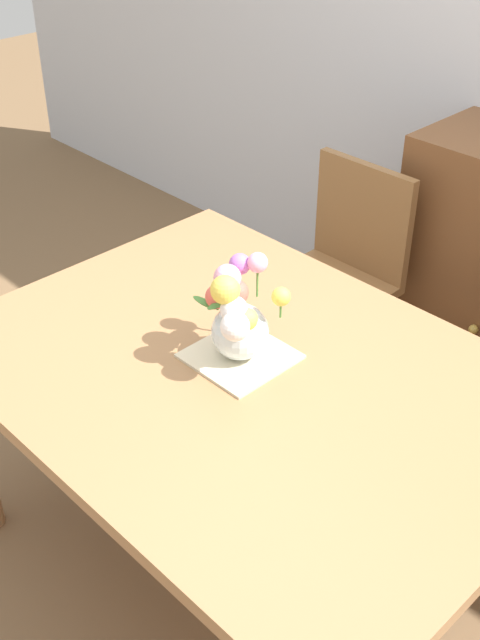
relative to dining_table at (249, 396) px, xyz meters
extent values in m
plane|color=brown|center=(0.00, 0.00, -0.67)|extent=(12.00, 12.00, 0.00)
cube|color=#9E7047|center=(0.00, 0.00, 0.06)|extent=(1.55, 1.13, 0.04)
cylinder|color=#9E7047|center=(-0.70, 0.49, -0.31)|extent=(0.07, 0.07, 0.71)
cube|color=olive|center=(-0.43, 0.83, -0.21)|extent=(0.42, 0.42, 0.04)
cylinder|color=olive|center=(-0.25, 0.65, -0.45)|extent=(0.04, 0.04, 0.44)
cylinder|color=olive|center=(-0.61, 0.65, -0.45)|extent=(0.04, 0.04, 0.44)
cylinder|color=olive|center=(-0.25, 1.01, -0.45)|extent=(0.04, 0.04, 0.44)
cylinder|color=olive|center=(-0.61, 1.01, -0.45)|extent=(0.04, 0.04, 0.44)
cube|color=olive|center=(-0.43, 1.02, 0.02)|extent=(0.42, 0.04, 0.42)
cylinder|color=olive|center=(0.25, 0.65, -0.45)|extent=(0.04, 0.04, 0.44)
sphere|color=#B7933D|center=(0.05, 1.10, -0.29)|extent=(0.04, 0.04, 0.04)
cube|color=beige|center=(-0.06, 0.03, 0.09)|extent=(0.25, 0.25, 0.01)
sphere|color=silver|center=(-0.06, 0.03, 0.17)|extent=(0.15, 0.15, 0.15)
sphere|color=#EA9EBC|center=(-0.09, 0.12, 0.32)|extent=(0.05, 0.05, 0.05)
cylinder|color=#478438|center=(-0.09, 0.12, 0.27)|extent=(0.01, 0.01, 0.10)
sphere|color=#E55B4C|center=(-0.11, 0.05, 0.25)|extent=(0.07, 0.07, 0.07)
cylinder|color=#478438|center=(-0.11, 0.05, 0.24)|extent=(0.01, 0.01, 0.03)
sphere|color=#EFD14C|center=(-0.05, -0.03, 0.32)|extent=(0.07, 0.07, 0.07)
cylinder|color=#478438|center=(-0.05, -0.03, 0.27)|extent=(0.01, 0.01, 0.10)
sphere|color=#B266C6|center=(-0.14, 0.10, 0.31)|extent=(0.06, 0.06, 0.06)
cylinder|color=#478438|center=(-0.14, 0.10, 0.26)|extent=(0.01, 0.01, 0.09)
sphere|color=#EFD14C|center=(0.00, -0.01, 0.25)|extent=(0.06, 0.06, 0.06)
cylinder|color=#478438|center=(0.00, -0.01, 0.24)|extent=(0.01, 0.01, 0.03)
sphere|color=#EA9EBC|center=(-0.10, 0.00, 0.28)|extent=(0.06, 0.06, 0.06)
cylinder|color=#478438|center=(-0.10, 0.00, 0.25)|extent=(0.01, 0.01, 0.07)
sphere|color=#E55B4C|center=(-0.12, 0.00, 0.26)|extent=(0.06, 0.06, 0.06)
cylinder|color=#478438|center=(-0.12, 0.00, 0.24)|extent=(0.01, 0.01, 0.04)
sphere|color=#EFD14C|center=(0.02, 0.09, 0.28)|extent=(0.05, 0.05, 0.05)
cylinder|color=#478438|center=(0.02, 0.09, 0.25)|extent=(0.01, 0.01, 0.06)
sphere|color=white|center=(0.01, -0.06, 0.26)|extent=(0.07, 0.07, 0.07)
cylinder|color=#478438|center=(0.01, -0.06, 0.24)|extent=(0.01, 0.01, 0.04)
sphere|color=white|center=(-0.03, -0.03, 0.27)|extent=(0.07, 0.07, 0.07)
cylinder|color=#478438|center=(-0.03, -0.03, 0.25)|extent=(0.01, 0.01, 0.05)
sphere|color=#EA9EBC|center=(-0.10, 0.02, 0.31)|extent=(0.07, 0.07, 0.07)
cylinder|color=#478438|center=(-0.10, 0.02, 0.27)|extent=(0.01, 0.01, 0.09)
ellipsoid|color=#478438|center=(-0.09, -0.02, 0.26)|extent=(0.06, 0.07, 0.03)
ellipsoid|color=#478438|center=(-0.15, -0.01, 0.23)|extent=(0.07, 0.05, 0.03)
camera|label=1|loc=(1.15, -1.15, 1.34)|focal=44.42mm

